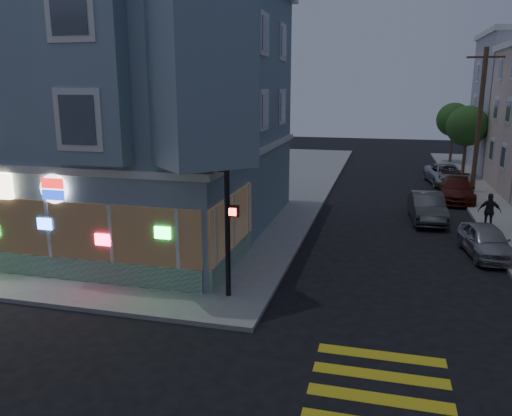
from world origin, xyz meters
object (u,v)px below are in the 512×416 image
at_px(street_tree_far, 454,120).
at_px(parked_car_d, 447,175).
at_px(utility_pole, 479,119).
at_px(street_tree_near, 467,126).
at_px(parked_car_a, 486,241).
at_px(traffic_signal, 226,189).
at_px(parked_car_c, 457,189).
at_px(pedestrian_b, 490,211).
at_px(parked_car_b, 427,207).

xyz_separation_m(street_tree_far, parked_car_d, (-1.50, -11.11, -3.22)).
bearing_deg(utility_pole, street_tree_far, 89.18).
height_order(street_tree_near, parked_car_a, street_tree_near).
relative_size(street_tree_far, traffic_signal, 1.01).
bearing_deg(parked_car_c, pedestrian_b, -81.10).
xyz_separation_m(street_tree_near, traffic_signal, (-10.53, -26.10, -0.25)).
distance_m(parked_car_c, traffic_signal, 19.94).
bearing_deg(utility_pole, parked_car_a, -96.41).
xyz_separation_m(street_tree_far, parked_car_b, (-3.60, -22.05, -3.20)).
relative_size(utility_pole, parked_car_d, 1.76).
relative_size(parked_car_a, parked_car_b, 0.87).
xyz_separation_m(street_tree_near, parked_car_d, (-1.50, -3.11, -3.22)).
distance_m(street_tree_far, pedestrian_b, 23.59).
relative_size(utility_pole, traffic_signal, 1.72).
bearing_deg(parked_car_b, parked_car_c, 65.44).
bearing_deg(traffic_signal, parked_car_c, 54.96).
bearing_deg(pedestrian_b, parked_car_c, -78.13).
xyz_separation_m(parked_car_d, traffic_signal, (-9.03, -22.99, 2.97)).
xyz_separation_m(street_tree_near, street_tree_far, (0.00, 8.00, 0.00)).
distance_m(pedestrian_b, parked_car_b, 3.03).
height_order(street_tree_near, pedestrian_b, street_tree_near).
bearing_deg(parked_car_d, utility_pole, -73.45).
bearing_deg(parked_car_d, traffic_signal, -119.12).
distance_m(utility_pole, parked_car_c, 5.01).
relative_size(street_tree_far, pedestrian_b, 3.08).
bearing_deg(traffic_signal, parked_car_a, 29.99).
relative_size(parked_car_b, parked_car_c, 0.91).
relative_size(pedestrian_b, parked_car_b, 0.39).
bearing_deg(parked_car_b, street_tree_near, 72.04).
height_order(street_tree_near, traffic_signal, street_tree_near).
height_order(parked_car_b, traffic_signal, traffic_signal).
height_order(street_tree_far, parked_car_a, street_tree_far).
xyz_separation_m(street_tree_far, traffic_signal, (-10.53, -34.10, -0.25)).
bearing_deg(pedestrian_b, street_tree_far, -85.36).
height_order(pedestrian_b, parked_car_c, pedestrian_b).
bearing_deg(utility_pole, parked_car_b, -112.89).
xyz_separation_m(parked_car_a, parked_car_c, (0.19, 10.68, 0.05)).
bearing_deg(parked_car_b, parked_car_a, -73.41).
bearing_deg(traffic_signal, utility_pole, 55.01).
height_order(pedestrian_b, parked_car_d, pedestrian_b).
relative_size(street_tree_near, street_tree_far, 1.00).
xyz_separation_m(utility_pole, parked_car_d, (-1.30, 2.89, -4.09)).
xyz_separation_m(parked_car_c, parked_car_d, (0.00, 5.46, 0.01)).
bearing_deg(traffic_signal, street_tree_far, 65.05).
bearing_deg(parked_car_a, street_tree_near, 77.79).
relative_size(street_tree_near, parked_car_a, 1.38).
bearing_deg(traffic_signal, street_tree_near, 60.24).
distance_m(utility_pole, pedestrian_b, 10.15).
bearing_deg(street_tree_far, parked_car_d, -97.69).
height_order(street_tree_far, pedestrian_b, street_tree_far).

